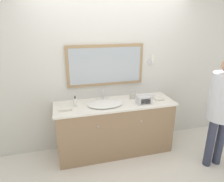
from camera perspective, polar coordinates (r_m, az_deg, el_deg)
name	(u,v)px	position (r m, az deg, el deg)	size (l,w,h in m)	color
ground_plane	(121,163)	(3.27, 2.47, -19.74)	(14.00, 14.00, 0.00)	silver
wall_back	(110,72)	(3.27, -0.64, 5.45)	(8.00, 0.18, 2.55)	silver
vanity_counter	(115,127)	(3.29, 0.85, -10.33)	(1.87, 0.60, 0.86)	#937556
sink_basin	(105,103)	(3.04, -2.00, -3.55)	(0.54, 0.42, 0.19)	white
soap_bottle	(75,102)	(3.00, -10.45, -3.19)	(0.05, 0.06, 0.17)	white
appliance_box	(144,100)	(3.09, 9.13, -2.51)	(0.22, 0.14, 0.12)	#BCBCC1
picture_frame	(133,95)	(3.25, 5.92, -1.12)	(0.09, 0.01, 0.14)	#B2B2B7
hand_towel_near_sink	(158,99)	(3.32, 13.11, -2.12)	(0.14, 0.14, 0.03)	silver
hand_towel_far_corner	(66,109)	(2.93, -13.13, -5.02)	(0.18, 0.12, 0.03)	silver
metal_tray	(151,96)	(3.43, 11.03, -1.42)	(0.16, 0.10, 0.01)	silver
person	(223,103)	(3.13, 29.13, -2.89)	(0.38, 0.38, 1.63)	#33384C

